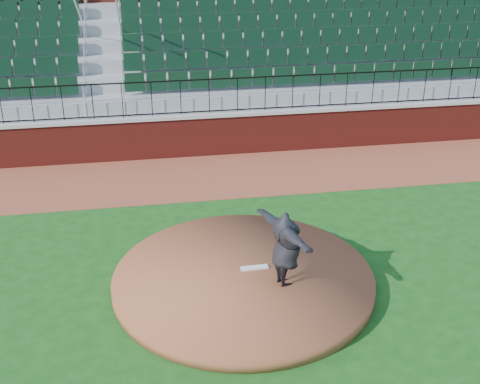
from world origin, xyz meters
name	(u,v)px	position (x,y,z in m)	size (l,w,h in m)	color
ground	(252,280)	(0.00, 0.00, 0.00)	(90.00, 90.00, 0.00)	#164E16
warning_track	(217,175)	(0.00, 5.40, 0.01)	(34.00, 3.20, 0.01)	brown
field_wall	(210,135)	(0.00, 7.00, 0.60)	(34.00, 0.35, 1.20)	maroon
wall_cap	(210,114)	(0.00, 7.00, 1.25)	(34.00, 0.45, 0.10)	#B7B7B7
wall_railing	(209,96)	(0.00, 7.00, 1.80)	(34.00, 0.05, 1.00)	black
seating_stands	(199,57)	(0.00, 9.72, 2.30)	(34.00, 5.10, 4.60)	gray
concourse_wall	(190,26)	(0.00, 12.52, 2.75)	(34.00, 0.50, 5.50)	maroon
pitchers_mound	(243,280)	(-0.21, -0.16, 0.12)	(5.24, 5.24, 0.25)	brown
pitching_rubber	(254,268)	(0.06, 0.04, 0.27)	(0.56, 0.14, 0.04)	white
pitcher	(286,249)	(0.55, -0.58, 1.04)	(1.94, 0.53, 1.58)	black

